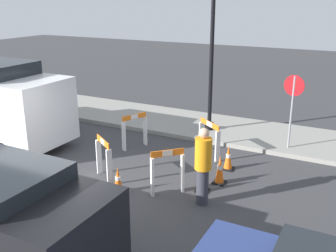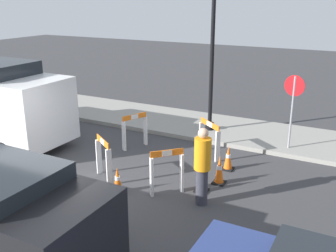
{
  "view_description": "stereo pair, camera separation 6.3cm",
  "coord_description": "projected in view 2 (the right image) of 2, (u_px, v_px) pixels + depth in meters",
  "views": [
    {
      "loc": [
        5.97,
        -6.29,
        4.39
      ],
      "look_at": [
        1.23,
        2.82,
        1.0
      ],
      "focal_mm": 42.0,
      "sensor_mm": 36.0,
      "label": 1
    },
    {
      "loc": [
        6.03,
        -6.26,
        4.39
      ],
      "look_at": [
        1.23,
        2.82,
        1.0
      ],
      "focal_mm": 42.0,
      "sensor_mm": 36.0,
      "label": 2
    }
  ],
  "objects": [
    {
      "name": "ground_plane",
      "position": [
        66.0,
        191.0,
        9.31
      ],
      "size": [
        60.0,
        60.0,
        0.0
      ],
      "primitive_type": "plane",
      "color": "#38383A"
    },
    {
      "name": "sidewalk_slab",
      "position": [
        178.0,
        122.0,
        14.25
      ],
      "size": [
        18.0,
        2.82,
        0.13
      ],
      "color": "gray",
      "rests_on": "ground_plane"
    },
    {
      "name": "streetlamp_post",
      "position": [
        214.0,
        4.0,
        11.99
      ],
      "size": [
        0.44,
        0.44,
        6.39
      ],
      "color": "black",
      "rests_on": "sidewalk_slab"
    },
    {
      "name": "stop_sign",
      "position": [
        293.0,
        100.0,
        11.19
      ],
      "size": [
        0.59,
        0.14,
        2.17
      ],
      "rotation": [
        0.0,
        0.0,
        2.94
      ],
      "color": "gray",
      "rests_on": "sidewalk_slab"
    },
    {
      "name": "barricade_0",
      "position": [
        104.0,
        158.0,
        9.78
      ],
      "size": [
        0.76,
        0.57,
        1.08
      ],
      "rotation": [
        0.0,
        0.0,
        5.69
      ],
      "color": "white",
      "rests_on": "ground_plane"
    },
    {
      "name": "barricade_1",
      "position": [
        167.0,
        171.0,
        9.04
      ],
      "size": [
        0.65,
        0.66,
        1.09
      ],
      "rotation": [
        0.0,
        0.0,
        7.08
      ],
      "color": "white",
      "rests_on": "ground_plane"
    },
    {
      "name": "barricade_2",
      "position": [
        209.0,
        137.0,
        11.21
      ],
      "size": [
        0.85,
        0.69,
        1.04
      ],
      "rotation": [
        0.0,
        0.0,
        8.77
      ],
      "color": "white",
      "rests_on": "ground_plane"
    },
    {
      "name": "barricade_3",
      "position": [
        135.0,
        130.0,
        11.85
      ],
      "size": [
        0.46,
        0.82,
        1.06
      ],
      "rotation": [
        0.0,
        0.0,
        10.58
      ],
      "color": "white",
      "rests_on": "ground_plane"
    },
    {
      "name": "traffic_cone_0",
      "position": [
        219.0,
        170.0,
        9.6
      ],
      "size": [
        0.3,
        0.3,
        0.74
      ],
      "color": "black",
      "rests_on": "ground_plane"
    },
    {
      "name": "traffic_cone_1",
      "position": [
        118.0,
        180.0,
        9.16
      ],
      "size": [
        0.3,
        0.3,
        0.64
      ],
      "color": "black",
      "rests_on": "ground_plane"
    },
    {
      "name": "traffic_cone_2",
      "position": [
        202.0,
        177.0,
        9.2
      ],
      "size": [
        0.3,
        0.3,
        0.74
      ],
      "color": "black",
      "rests_on": "ground_plane"
    },
    {
      "name": "traffic_cone_3",
      "position": [
        228.0,
        158.0,
        10.4
      ],
      "size": [
        0.3,
        0.3,
        0.67
      ],
      "color": "black",
      "rests_on": "ground_plane"
    },
    {
      "name": "person_worker",
      "position": [
        202.0,
        164.0,
        8.46
      ],
      "size": [
        0.51,
        0.51,
        1.78
      ],
      "rotation": [
        0.0,
        0.0,
        2.5
      ],
      "color": "#33333D",
      "rests_on": "ground_plane"
    }
  ]
}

